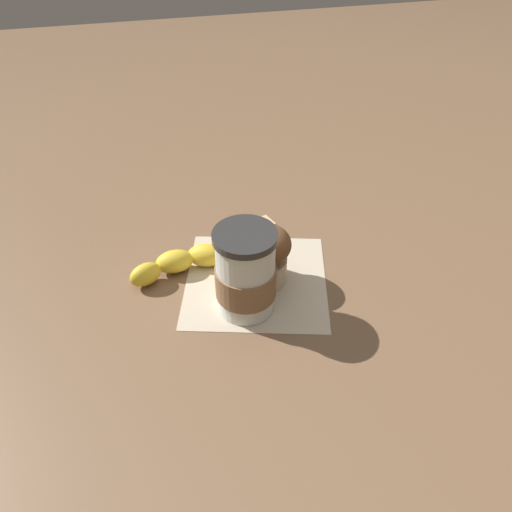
{
  "coord_description": "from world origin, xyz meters",
  "views": [
    {
      "loc": [
        -0.54,
        0.14,
        0.52
      ],
      "look_at": [
        0.0,
        0.0,
        0.05
      ],
      "focal_mm": 35.0,
      "sensor_mm": 36.0,
      "label": 1
    }
  ],
  "objects_px": {
    "muffin": "(266,254)",
    "sugar_packet": "(259,224)",
    "coffee_cup": "(246,274)",
    "banana": "(191,261)"
  },
  "relations": [
    {
      "from": "coffee_cup",
      "to": "sugar_packet",
      "type": "relative_size",
      "value": 2.62
    },
    {
      "from": "muffin",
      "to": "sugar_packet",
      "type": "distance_m",
      "value": 0.15
    },
    {
      "from": "coffee_cup",
      "to": "muffin",
      "type": "relative_size",
      "value": 1.4
    },
    {
      "from": "muffin",
      "to": "banana",
      "type": "height_order",
      "value": "muffin"
    },
    {
      "from": "coffee_cup",
      "to": "muffin",
      "type": "distance_m",
      "value": 0.06
    },
    {
      "from": "banana",
      "to": "muffin",
      "type": "bearing_deg",
      "value": -115.43
    },
    {
      "from": "banana",
      "to": "coffee_cup",
      "type": "bearing_deg",
      "value": -146.78
    },
    {
      "from": "muffin",
      "to": "sugar_packet",
      "type": "height_order",
      "value": "muffin"
    },
    {
      "from": "muffin",
      "to": "coffee_cup",
      "type": "bearing_deg",
      "value": 138.74
    },
    {
      "from": "muffin",
      "to": "banana",
      "type": "xyz_separation_m",
      "value": [
        0.05,
        0.1,
        -0.03
      ]
    }
  ]
}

